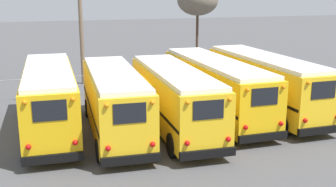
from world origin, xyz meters
TOP-DOWN VIEW (x-y plane):
  - ground_plane at (0.00, 0.00)m, footprint 160.00×160.00m
  - school_bus_0 at (-5.98, 0.27)m, footprint 2.72×9.92m
  - school_bus_1 at (-2.99, -0.96)m, footprint 2.87×9.51m
  - school_bus_2 at (-0.00, -1.19)m, footprint 2.75×9.85m
  - school_bus_3 at (2.99, 0.53)m, footprint 2.52×10.90m
  - school_bus_4 at (5.98, 0.28)m, footprint 2.55×10.54m
  - utility_pole at (-3.13, 11.15)m, footprint 1.80×0.30m
  - bare_tree_0 at (8.55, 17.38)m, footprint 3.89×3.89m
  - fence_line at (-0.00, 7.20)m, footprint 20.02×0.06m

SIDE VIEW (x-z plane):
  - ground_plane at x=0.00m, z-range 0.00..0.00m
  - fence_line at x=0.00m, z-range 0.28..1.70m
  - school_bus_3 at x=2.99m, z-range 0.14..3.32m
  - school_bus_2 at x=0.00m, z-range 0.15..3.31m
  - school_bus_1 at x=-2.99m, z-range 0.14..3.33m
  - school_bus_0 at x=-5.98m, z-range 0.14..3.43m
  - school_bus_4 at x=5.98m, z-range 0.15..3.45m
  - utility_pole at x=-3.13m, z-range 0.15..9.31m
  - bare_tree_0 at x=8.55m, z-range 2.25..9.73m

